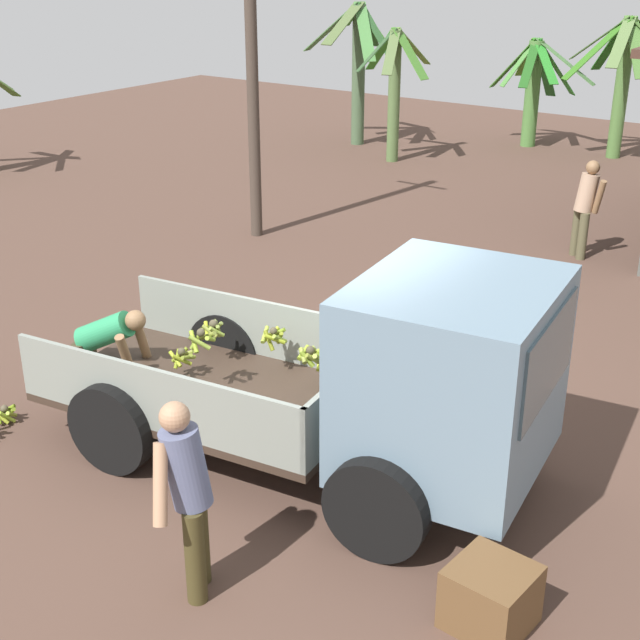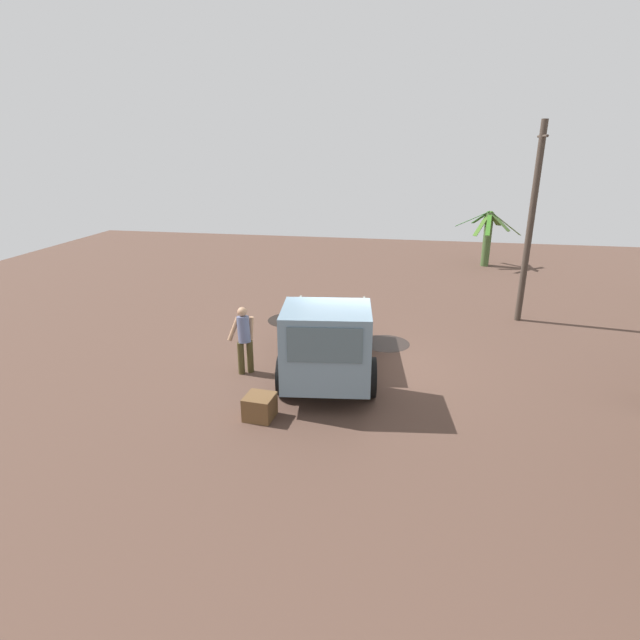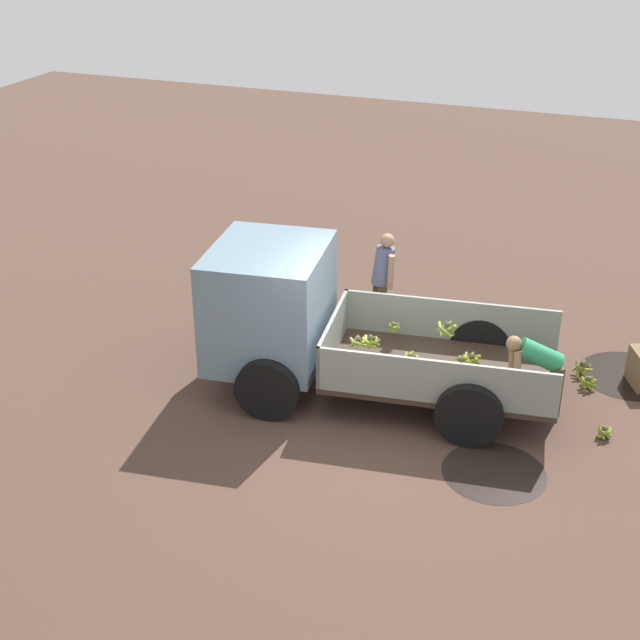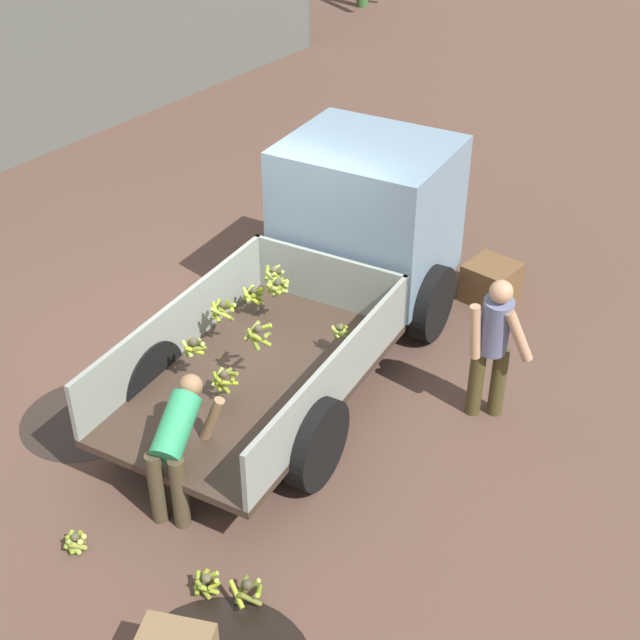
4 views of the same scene
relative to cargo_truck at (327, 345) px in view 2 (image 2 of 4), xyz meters
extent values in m
plane|color=#50382E|center=(-1.25, 0.56, -1.08)|extent=(36.00, 36.00, 0.00)
cylinder|color=black|center=(-4.42, -1.89, -1.08)|extent=(1.46, 1.46, 0.01)
cylinder|color=black|center=(-3.00, 1.14, -1.08)|extent=(1.29, 1.29, 0.01)
cube|color=#382A21|center=(-1.97, -0.25, -0.60)|extent=(3.31, 2.22, 0.08)
cube|color=gray|center=(-2.08, 0.64, -0.26)|extent=(3.09, 0.44, 0.62)
cube|color=gray|center=(-1.86, -1.14, -0.26)|extent=(3.09, 0.44, 0.62)
cube|color=gray|center=(-0.45, -0.06, -0.26)|extent=(0.28, 1.83, 0.62)
cube|color=slate|center=(0.45, 0.06, 0.17)|extent=(1.75, 1.99, 1.62)
cube|color=#4C606B|center=(1.23, 0.15, 0.49)|extent=(0.21, 1.44, 0.71)
cylinder|color=black|center=(0.10, 0.97, -0.64)|extent=(0.90, 0.33, 0.88)
cylinder|color=black|center=(0.34, -0.92, -0.64)|extent=(0.90, 0.33, 0.88)
cylinder|color=black|center=(-2.55, 0.64, -0.64)|extent=(0.90, 0.33, 0.88)
cylinder|color=black|center=(-2.31, -1.26, -0.64)|extent=(0.90, 0.33, 0.88)
sphere|color=#443D2C|center=(-1.10, 0.47, -0.26)|extent=(0.08, 0.08, 0.08)
cylinder|color=olive|center=(-1.16, 0.44, -0.32)|extent=(0.11, 0.19, 0.14)
cylinder|color=olive|center=(-1.10, 0.41, -0.34)|extent=(0.16, 0.06, 0.18)
cylinder|color=olive|center=(-1.03, 0.43, -0.32)|extent=(0.12, 0.18, 0.15)
cylinder|color=olive|center=(-1.03, 0.50, -0.32)|extent=(0.11, 0.19, 0.14)
cylinder|color=olive|center=(-1.10, 0.54, -0.31)|extent=(0.19, 0.05, 0.13)
cylinder|color=#94A042|center=(-1.16, 0.51, -0.30)|extent=(0.15, 0.19, 0.11)
sphere|color=#403A29|center=(-1.07, 0.15, -0.06)|extent=(0.09, 0.09, 0.09)
cylinder|color=olive|center=(-1.14, 0.14, -0.10)|extent=(0.07, 0.19, 0.11)
cylinder|color=olive|center=(-1.12, 0.10, -0.11)|extent=(0.17, 0.15, 0.12)
cylinder|color=olive|center=(-1.06, 0.09, -0.13)|extent=(0.17, 0.06, 0.15)
cylinder|color=olive|center=(-1.01, 0.12, -0.12)|extent=(0.12, 0.17, 0.14)
cylinder|color=#A2B147|center=(-1.00, 0.17, -0.10)|extent=(0.09, 0.19, 0.12)
cylinder|color=olive|center=(-1.02, 0.21, -0.11)|extent=(0.17, 0.15, 0.12)
cylinder|color=olive|center=(-1.08, 0.22, -0.11)|extent=(0.18, 0.06, 0.13)
cylinder|color=olive|center=(-1.13, 0.18, -0.12)|extent=(0.13, 0.18, 0.14)
sphere|color=#463F2D|center=(-1.68, 0.37, -0.10)|extent=(0.08, 0.08, 0.08)
cylinder|color=olive|center=(-1.75, 0.41, -0.17)|extent=(0.14, 0.19, 0.16)
cylinder|color=olive|center=(-1.77, 0.34, -0.14)|extent=(0.13, 0.21, 0.12)
cylinder|color=olive|center=(-1.70, 0.32, -0.19)|extent=(0.17, 0.09, 0.20)
cylinder|color=olive|center=(-1.62, 0.31, -0.15)|extent=(0.18, 0.18, 0.13)
cylinder|color=olive|center=(-1.60, 0.37, -0.16)|extent=(0.05, 0.20, 0.15)
cylinder|color=olive|center=(-1.64, 0.42, -0.18)|extent=(0.16, 0.14, 0.19)
cylinder|color=olive|center=(-1.71, 0.45, -0.16)|extent=(0.20, 0.10, 0.16)
sphere|color=#4B4431|center=(-2.38, -0.23, -0.28)|extent=(0.08, 0.08, 0.08)
cylinder|color=olive|center=(-2.39, -0.16, -0.34)|extent=(0.19, 0.06, 0.13)
cylinder|color=olive|center=(-2.44, -0.20, -0.34)|extent=(0.12, 0.18, 0.15)
cylinder|color=olive|center=(-2.42, -0.25, -0.37)|extent=(0.09, 0.15, 0.18)
cylinder|color=#9AAD26|center=(-2.39, -0.31, -0.34)|extent=(0.20, 0.08, 0.13)
cylinder|color=olive|center=(-2.32, -0.29, -0.34)|extent=(0.16, 0.16, 0.13)
cylinder|color=olive|center=(-2.29, -0.22, -0.32)|extent=(0.06, 0.20, 0.10)
cylinder|color=olive|center=(-2.33, -0.17, -0.33)|extent=(0.18, 0.15, 0.13)
sphere|color=brown|center=(-1.14, -0.70, -0.24)|extent=(0.07, 0.07, 0.07)
cylinder|color=olive|center=(-1.15, -0.75, -0.28)|extent=(0.14, 0.05, 0.09)
cylinder|color=olive|center=(-1.12, -0.72, -0.30)|extent=(0.11, 0.10, 0.13)
cylinder|color=olive|center=(-1.10, -0.69, -0.30)|extent=(0.05, 0.12, 0.13)
cylinder|color=olive|center=(-1.12, -0.65, -0.29)|extent=(0.13, 0.09, 0.12)
cylinder|color=olive|center=(-1.15, -0.66, -0.30)|extent=(0.11, 0.05, 0.13)
cylinder|color=#A4B139|center=(-1.19, -0.67, -0.28)|extent=(0.09, 0.14, 0.09)
cylinder|color=olive|center=(-1.19, -0.73, -0.28)|extent=(0.11, 0.13, 0.10)
sphere|color=#49412F|center=(-2.32, 0.19, -0.12)|extent=(0.09, 0.09, 0.09)
cylinder|color=#8DA73A|center=(-2.26, 0.17, -0.18)|extent=(0.10, 0.17, 0.15)
cylinder|color=olive|center=(-2.28, 0.22, -0.20)|extent=(0.11, 0.14, 0.17)
cylinder|color=olive|center=(-2.34, 0.25, -0.19)|extent=(0.17, 0.09, 0.16)
cylinder|color=#94AE4C|center=(-2.39, 0.21, -0.17)|extent=(0.09, 0.18, 0.13)
cylinder|color=#9CA822|center=(-2.37, 0.14, -0.17)|extent=(0.16, 0.16, 0.12)
cylinder|color=olive|center=(-2.31, 0.12, -0.17)|extent=(0.19, 0.07, 0.13)
sphere|color=brown|center=(-0.94, 0.30, -0.02)|extent=(0.07, 0.07, 0.07)
cylinder|color=#95A136|center=(-0.95, 0.25, -0.09)|extent=(0.14, 0.05, 0.17)
cylinder|color=olive|center=(-0.88, 0.27, -0.08)|extent=(0.10, 0.17, 0.14)
cylinder|color=olive|center=(-0.90, 0.36, -0.06)|extent=(0.17, 0.15, 0.11)
cylinder|color=olive|center=(-0.98, 0.36, -0.06)|extent=(0.17, 0.13, 0.11)
cylinder|color=#91A541|center=(-1.00, 0.28, -0.09)|extent=(0.09, 0.16, 0.16)
sphere|color=#47402E|center=(-1.99, -0.35, 0.07)|extent=(0.08, 0.08, 0.08)
cylinder|color=olive|center=(-2.05, -0.33, -0.02)|extent=(0.07, 0.19, 0.20)
cylinder|color=#91AA29|center=(-2.03, -0.41, -0.01)|extent=(0.19, 0.14, 0.19)
cylinder|color=olive|center=(-1.94, -0.42, 0.00)|extent=(0.21, 0.15, 0.15)
cylinder|color=#92B12D|center=(-1.91, -0.31, 0.01)|extent=(0.13, 0.22, 0.14)
cylinder|color=olive|center=(-1.98, -0.26, 0.01)|extent=(0.22, 0.06, 0.15)
cylinder|color=#43372F|center=(-5.73, 5.08, 1.85)|extent=(0.19, 0.19, 5.86)
cylinder|color=#43372F|center=(-5.73, 5.08, 4.33)|extent=(1.11, 0.07, 0.07)
cylinder|color=#445F31|center=(-13.24, 4.98, 0.11)|extent=(0.35, 0.35, 2.38)
cube|color=#397721|center=(-12.71, 4.90, 0.91)|extent=(1.11, 0.34, 0.90)
cube|color=#46672E|center=(-13.00, 5.38, 0.96)|extent=(0.74, 0.97, 0.79)
cube|color=#49712A|center=(-13.38, 5.69, 0.83)|extent=(0.52, 1.48, 1.06)
cube|color=#426D2A|center=(-13.67, 5.26, 0.99)|extent=(1.00, 0.77, 0.74)
cube|color=#367E32|center=(-13.71, 4.69, 1.02)|extent=(1.05, 0.74, 0.68)
cube|color=#275620|center=(-13.43, 4.29, 0.98)|extent=(0.62, 1.45, 0.75)
cube|color=#3E6720|center=(-13.03, 4.68, 0.84)|extent=(0.63, 0.76, 1.04)
cylinder|color=#40381C|center=(-0.46, -2.15, -0.69)|extent=(0.21, 0.21, 0.79)
cylinder|color=#40381C|center=(-0.59, -1.97, -0.69)|extent=(0.21, 0.21, 0.79)
cylinder|color=slate|center=(-0.56, -2.08, 0.01)|extent=(0.47, 0.45, 0.65)
sphere|color=tan|center=(-0.60, -2.11, 0.43)|extent=(0.22, 0.22, 0.22)
cylinder|color=tan|center=(-0.57, -2.33, 0.00)|extent=(0.27, 0.33, 0.57)
cylinder|color=tan|center=(-0.72, -1.96, -0.02)|extent=(0.17, 0.19, 0.59)
cylinder|color=#443926|center=(-3.52, -0.44, -0.71)|extent=(0.19, 0.19, 0.75)
cylinder|color=#443926|center=(-3.45, -0.63, -0.71)|extent=(0.19, 0.19, 0.75)
cylinder|color=#2C915A|center=(-3.24, -0.45, -0.21)|extent=(0.70, 0.48, 0.50)
sphere|color=#8C6746|center=(-2.90, -0.33, -0.04)|extent=(0.21, 0.21, 0.21)
cylinder|color=#8C6746|center=(-3.00, -0.16, -0.36)|extent=(0.19, 0.30, 0.55)
cylinder|color=#8C6746|center=(-2.88, -0.52, -0.36)|extent=(0.19, 0.30, 0.55)
sphere|color=#433C2B|center=(-3.76, -1.64, -0.88)|extent=(0.09, 0.09, 0.09)
cylinder|color=#88A924|center=(-3.71, -1.71, -0.95)|extent=(0.20, 0.16, 0.17)
cylinder|color=#90A23B|center=(-3.70, -1.62, -0.97)|extent=(0.10, 0.18, 0.21)
cylinder|color=olive|center=(-3.76, -1.58, -0.98)|extent=(0.18, 0.04, 0.21)
cylinder|color=#92A627|center=(-3.85, -1.60, -0.94)|extent=(0.13, 0.23, 0.14)
cylinder|color=olive|center=(-3.80, -1.70, -0.97)|extent=(0.18, 0.14, 0.20)
sphere|color=brown|center=(-4.20, -0.11, -0.94)|extent=(0.07, 0.07, 0.07)
cylinder|color=olive|center=(-4.17, -0.07, -1.00)|extent=(0.14, 0.12, 0.15)
cylinder|color=olive|center=(-4.22, -0.05, -0.98)|extent=(0.17, 0.10, 0.12)
cylinder|color=olive|center=(-4.25, -0.09, -1.00)|extent=(0.10, 0.15, 0.15)
cylinder|color=#879F3D|center=(-4.24, -0.12, -1.00)|extent=(0.09, 0.14, 0.16)
cylinder|color=#919B3C|center=(-4.22, -0.16, -1.00)|extent=(0.15, 0.09, 0.15)
cylinder|color=#A0B14E|center=(-4.17, -0.14, -1.00)|extent=(0.13, 0.13, 0.15)
cylinder|color=#9EA93F|center=(-4.15, -0.10, -1.00)|extent=(0.06, 0.15, 0.15)
sphere|color=brown|center=(-3.88, -1.31, -0.92)|extent=(0.08, 0.08, 0.08)
cylinder|color=olive|center=(-3.93, -1.31, -1.00)|extent=(0.05, 0.15, 0.17)
cylinder|color=#89A328|center=(-3.91, -1.36, -0.99)|extent=(0.16, 0.12, 0.16)
cylinder|color=olive|center=(-3.86, -1.37, -0.98)|extent=(0.18, 0.09, 0.15)
cylinder|color=olive|center=(-3.82, -1.33, -0.99)|extent=(0.09, 0.16, 0.16)
cylinder|color=#92AC32|center=(-3.82, -1.28, -0.98)|extent=(0.12, 0.17, 0.14)
cylinder|color=olive|center=(-3.87, -1.24, -0.98)|extent=(0.18, 0.07, 0.15)
cylinder|color=olive|center=(-3.92, -1.25, -0.97)|extent=(0.17, 0.14, 0.13)
cube|color=brown|center=(-4.69, -1.73, -0.82)|extent=(0.70, 0.70, 0.53)
cube|color=brown|center=(1.44, -1.12, -0.84)|extent=(0.61, 0.61, 0.48)
camera|label=1|loc=(3.37, -5.97, 3.51)|focal=50.00mm
camera|label=2|loc=(9.88, 1.66, 4.10)|focal=28.00mm
camera|label=3|loc=(-4.12, 10.25, 5.56)|focal=50.00mm
camera|label=4|loc=(-7.19, -4.85, 4.78)|focal=50.00mm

